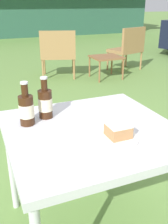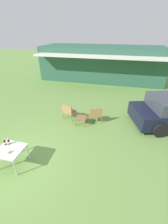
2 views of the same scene
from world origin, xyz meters
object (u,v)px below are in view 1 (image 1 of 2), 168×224
wicker_chair_plain (128,47)px  patio_table (91,139)px  garden_side_table (106,59)px  cola_bottle_far (26,109)px  cola_bottle_near (45,103)px  wicker_chair_cushioned (58,52)px  cake_on_plate (115,133)px

wicker_chair_plain → patio_table: size_ratio=0.98×
garden_side_table → cola_bottle_far: 3.47m
patio_table → cola_bottle_near: (-0.18, 0.22, 0.15)m
wicker_chair_cushioned → wicker_chair_plain: same height
cola_bottle_near → patio_table: bearing=-51.5°
wicker_chair_cushioned → patio_table: (-0.87, -3.37, 0.16)m
wicker_chair_plain → garden_side_table: wicker_chair_plain is taller
wicker_chair_cushioned → garden_side_table: bearing=173.6°
cake_on_plate → cola_bottle_far: bearing=137.8°
garden_side_table → wicker_chair_plain: bearing=27.1°
wicker_chair_cushioned → cola_bottle_near: cola_bottle_near is taller
patio_table → cola_bottle_far: 0.37m
wicker_chair_cushioned → cola_bottle_far: cola_bottle_far is taller
wicker_chair_plain → cake_on_plate: size_ratio=3.39×
cake_on_plate → cola_bottle_near: cola_bottle_near is taller
wicker_chair_plain → garden_side_table: (-0.65, -0.33, -0.13)m
garden_side_table → cola_bottle_near: (-1.82, -2.79, 0.43)m
cola_bottle_near → cola_bottle_far: bearing=-156.0°
wicker_chair_plain → patio_table: wicker_chair_plain is taller
patio_table → cake_on_plate: size_ratio=3.46×
wicker_chair_plain → cake_on_plate: wicker_chair_plain is taller
cola_bottle_near → garden_side_table: bearing=56.9°
cake_on_plate → cola_bottle_far: 0.47m
cola_bottle_near → wicker_chair_plain: bearing=51.7°
cola_bottle_near → wicker_chair_cushioned: bearing=71.5°
wicker_chair_cushioned → patio_table: bearing=93.6°
wicker_chair_cushioned → cola_bottle_near: 3.33m
wicker_chair_cushioned → garden_side_table: wicker_chair_cushioned is taller
patio_table → cola_bottle_far: bearing=149.2°
wicker_chair_cushioned → garden_side_table: (0.77, -0.35, -0.12)m
garden_side_table → patio_table: patio_table is taller
wicker_chair_plain → cola_bottle_far: 4.10m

